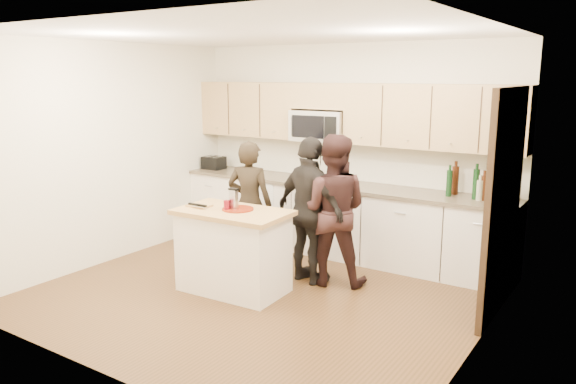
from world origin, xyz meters
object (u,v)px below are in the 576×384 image
Objects in this scene: toaster at (214,163)px; woman_right at (310,211)px; woman_left at (250,204)px; woman_center at (332,210)px; island at (233,250)px.

toaster is 2.53m from woman_right.
woman_center reaches higher than woman_left.
toaster is at bearing -9.46° from woman_right.
woman_right is (0.90, -0.08, 0.05)m from woman_left.
toaster is at bearing 132.60° from island.
woman_right reaches higher than woman_left.
woman_center is at bearing -137.92° from woman_right.
woman_center is at bearing 167.09° from woman_left.
woman_center is at bearing 44.01° from island.
woman_right reaches higher than island.
woman_left reaches higher than toaster.
woman_left is (1.39, -0.97, -0.26)m from toaster.
toaster is at bearing -41.03° from woman_center.
woman_right is at bearing 6.44° from woman_center.
island is 4.17× the size of toaster.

